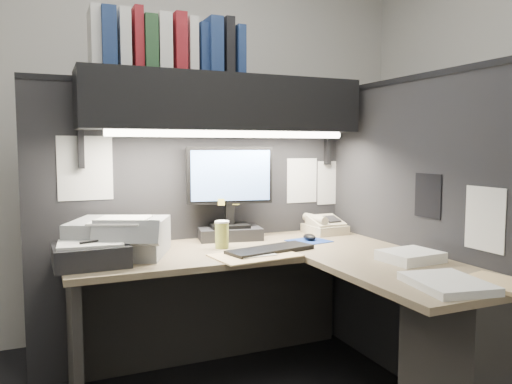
% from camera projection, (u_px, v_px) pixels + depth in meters
% --- Properties ---
extents(wall_back, '(3.50, 0.04, 2.70)m').
position_uv_depth(wall_back, '(169.00, 134.00, 3.40)').
color(wall_back, beige).
rests_on(wall_back, floor).
extents(partition_back, '(1.90, 0.06, 1.60)m').
position_uv_depth(partition_back, '(199.00, 225.00, 2.94)').
color(partition_back, black).
rests_on(partition_back, floor).
extents(partition_right, '(0.06, 1.50, 1.60)m').
position_uv_depth(partition_right, '(413.00, 235.00, 2.63)').
color(partition_right, black).
rests_on(partition_right, floor).
extents(desk, '(1.70, 1.53, 0.73)m').
position_uv_depth(desk, '(342.00, 327.00, 2.28)').
color(desk, '#8F7E5B').
rests_on(desk, floor).
extents(overhead_shelf, '(1.55, 0.34, 0.30)m').
position_uv_depth(overhead_shelf, '(224.00, 104.00, 2.75)').
color(overhead_shelf, black).
rests_on(overhead_shelf, partition_back).
extents(task_light_tube, '(1.32, 0.04, 0.04)m').
position_uv_depth(task_light_tube, '(233.00, 134.00, 2.64)').
color(task_light_tube, white).
rests_on(task_light_tube, overhead_shelf).
extents(monitor, '(0.49, 0.28, 0.53)m').
position_uv_depth(monitor, '(230.00, 203.00, 2.86)').
color(monitor, black).
rests_on(monitor, desk).
extents(keyboard, '(0.49, 0.26, 0.02)m').
position_uv_depth(keyboard, '(270.00, 250.00, 2.53)').
color(keyboard, black).
rests_on(keyboard, desk).
extents(mousepad, '(0.24, 0.22, 0.00)m').
position_uv_depth(mousepad, '(309.00, 241.00, 2.82)').
color(mousepad, navy).
rests_on(mousepad, desk).
extents(mouse, '(0.06, 0.10, 0.04)m').
position_uv_depth(mouse, '(309.00, 237.00, 2.83)').
color(mouse, black).
rests_on(mouse, mousepad).
extents(telephone, '(0.23, 0.23, 0.09)m').
position_uv_depth(telephone, '(325.00, 226.00, 3.07)').
color(telephone, beige).
rests_on(telephone, desk).
extents(coffee_cup, '(0.07, 0.07, 0.13)m').
position_uv_depth(coffee_cup, '(222.00, 235.00, 2.62)').
color(coffee_cup, '#B1A746').
rests_on(coffee_cup, desk).
extents(printer, '(0.55, 0.52, 0.18)m').
position_uv_depth(printer, '(120.00, 237.00, 2.45)').
color(printer, gray).
rests_on(printer, desk).
extents(notebook_stack, '(0.33, 0.28, 0.10)m').
position_uv_depth(notebook_stack, '(91.00, 255.00, 2.24)').
color(notebook_stack, black).
rests_on(notebook_stack, desk).
extents(open_folder, '(0.44, 0.32, 0.01)m').
position_uv_depth(open_folder, '(255.00, 256.00, 2.43)').
color(open_folder, '#DFBB7D').
rests_on(open_folder, desk).
extents(paper_stack_a, '(0.27, 0.23, 0.05)m').
position_uv_depth(paper_stack_a, '(410.00, 256.00, 2.32)').
color(paper_stack_a, white).
rests_on(paper_stack_a, desk).
extents(paper_stack_b, '(0.30, 0.35, 0.03)m').
position_uv_depth(paper_stack_b, '(448.00, 283.00, 1.89)').
color(paper_stack_b, white).
rests_on(paper_stack_b, desk).
extents(manila_stack, '(0.27, 0.32, 0.02)m').
position_uv_depth(manila_stack, '(501.00, 284.00, 1.91)').
color(manila_stack, '#DFBB7D').
rests_on(manila_stack, desk).
extents(binder_row, '(0.79, 0.25, 0.31)m').
position_uv_depth(binder_row, '(167.00, 45.00, 2.60)').
color(binder_row, silver).
rests_on(binder_row, overhead_shelf).
extents(pinned_papers, '(1.76, 1.31, 0.51)m').
position_uv_depth(pinned_papers, '(287.00, 185.00, 2.74)').
color(pinned_papers, white).
rests_on(pinned_papers, partition_back).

